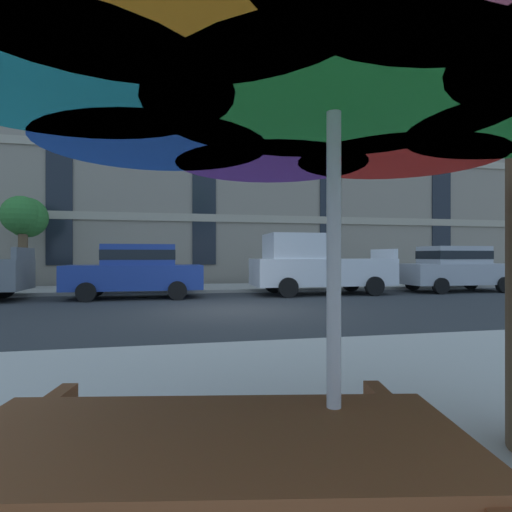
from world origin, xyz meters
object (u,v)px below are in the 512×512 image
at_px(sedan_blue, 136,270).
at_px(patio_umbrella, 334,54).
at_px(street_tree_left, 24,218).
at_px(sedan_silver, 456,267).
at_px(pickup_white, 316,266).

height_order(sedan_blue, patio_umbrella, patio_umbrella).
bearing_deg(street_tree_left, sedan_silver, -12.33).
height_order(sedan_silver, patio_umbrella, patio_umbrella).
bearing_deg(sedan_blue, pickup_white, 0.00).
bearing_deg(patio_umbrella, street_tree_left, 110.65).
bearing_deg(sedan_silver, pickup_white, 180.00).
bearing_deg(patio_umbrella, sedan_silver, 50.45).
xyz_separation_m(pickup_white, patio_umbrella, (-4.67, -12.70, 1.20)).
relative_size(street_tree_left, patio_umbrella, 1.13).
bearing_deg(pickup_white, street_tree_left, 161.42).
bearing_deg(sedan_silver, patio_umbrella, -129.55).
relative_size(sedan_blue, patio_umbrella, 1.32).
bearing_deg(pickup_white, sedan_blue, -180.00).
distance_m(pickup_white, street_tree_left, 11.57).
relative_size(pickup_white, sedan_silver, 1.16).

